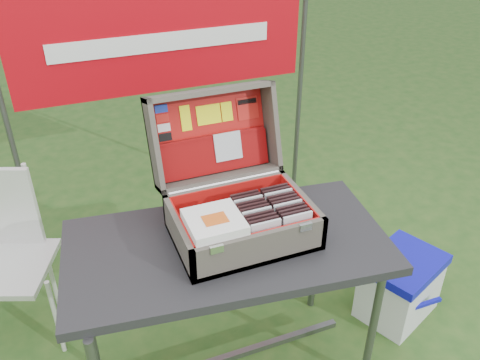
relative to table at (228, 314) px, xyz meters
name	(u,v)px	position (x,y,z in m)	size (l,w,h in m)	color
table	(228,314)	(0.00, 0.00, 0.00)	(1.29, 0.65, 0.81)	#27272A
table_top	(227,246)	(0.00, 0.00, 0.38)	(1.29, 0.65, 0.04)	#27272A
table_leg_fr	(374,322)	(0.59, -0.26, -0.02)	(0.04, 0.04, 0.77)	#59595B
table_leg_bl	(86,313)	(-0.59, 0.26, -0.02)	(0.04, 0.04, 0.77)	#59595B
table_leg_br	(316,251)	(0.59, 0.26, -0.02)	(0.04, 0.04, 0.77)	#59595B
table_brace	(229,357)	(0.00, 0.00, -0.28)	(1.14, 0.03, 0.03)	#59595B
suitcase	(237,177)	(0.07, 0.07, 0.65)	(0.55, 0.55, 0.50)	#625D53
suitcase_base_bottom	(242,235)	(0.07, 0.01, 0.41)	(0.55, 0.39, 0.02)	#625D53
suitcase_base_wall_front	(261,250)	(0.07, -0.17, 0.48)	(0.55, 0.02, 0.15)	#625D53
suitcase_base_wall_back	(226,198)	(0.07, 0.20, 0.48)	(0.55, 0.02, 0.15)	#625D53
suitcase_base_wall_left	(179,237)	(-0.19, 0.01, 0.48)	(0.02, 0.39, 0.15)	#625D53
suitcase_base_wall_right	(301,208)	(0.33, 0.01, 0.48)	(0.02, 0.39, 0.15)	#625D53
suitcase_liner_floor	(242,232)	(0.07, 0.01, 0.43)	(0.50, 0.35, 0.01)	red
suitcase_latch_left	(217,249)	(-0.11, -0.18, 0.54)	(0.05, 0.01, 0.03)	silver
suitcase_latch_right	(306,227)	(0.25, -0.18, 0.54)	(0.05, 0.01, 0.03)	silver
suitcase_hinge	(225,183)	(0.07, 0.21, 0.55)	(0.02, 0.02, 0.49)	silver
suitcase_lid_back	(210,133)	(0.07, 0.40, 0.70)	(0.55, 0.39, 0.02)	#625D53
suitcase_lid_rim_far	(209,91)	(0.07, 0.39, 0.89)	(0.55, 0.02, 0.15)	#625D53
suitcase_lid_rim_near	(220,177)	(0.07, 0.28, 0.54)	(0.55, 0.02, 0.15)	#625D53
suitcase_lid_rim_left	(154,146)	(-0.19, 0.34, 0.71)	(0.02, 0.39, 0.15)	#625D53
suitcase_lid_rim_right	(270,125)	(0.33, 0.34, 0.71)	(0.02, 0.39, 0.15)	#625D53
suitcase_lid_liner	(211,134)	(0.07, 0.38, 0.70)	(0.50, 0.34, 0.01)	red
suitcase_liner_wall_front	(260,245)	(0.07, -0.16, 0.49)	(0.50, 0.01, 0.13)	red
suitcase_liner_wall_back	(227,198)	(0.07, 0.18, 0.49)	(0.50, 0.01, 0.13)	red
suitcase_liner_wall_left	(182,234)	(-0.18, 0.01, 0.49)	(0.01, 0.35, 0.13)	red
suitcase_liner_wall_right	(298,207)	(0.32, 0.01, 0.49)	(0.01, 0.35, 0.13)	red
suitcase_lid_pocket	(215,155)	(0.07, 0.34, 0.62)	(0.48, 0.16, 0.03)	maroon
suitcase_pocket_edge	(213,137)	(0.07, 0.36, 0.69)	(0.47, 0.02, 0.02)	maroon
suitcase_pocket_cd	(228,146)	(0.13, 0.33, 0.65)	(0.12, 0.12, 0.01)	silver
lid_sticker_cc_a	(161,109)	(-0.13, 0.42, 0.83)	(0.05, 0.03, 0.00)	#1933B2
lid_sticker_cc_b	(163,118)	(-0.13, 0.41, 0.80)	(0.05, 0.03, 0.00)	red
lid_sticker_cc_c	(164,128)	(-0.13, 0.40, 0.76)	(0.05, 0.03, 0.00)	white
lid_sticker_cc_d	(165,137)	(-0.13, 0.38, 0.72)	(0.05, 0.03, 0.00)	black
lid_card_neon_tall	(186,118)	(-0.03, 0.40, 0.78)	(0.04, 0.11, 0.00)	#F9FD13
lid_card_neon_main	(209,114)	(0.07, 0.40, 0.78)	(0.11, 0.08, 0.00)	#F9FD13
lid_card_neon_small	(227,112)	(0.15, 0.40, 0.78)	(0.05, 0.08, 0.00)	#F9FD13
lid_sticker_band	(248,108)	(0.25, 0.40, 0.78)	(0.10, 0.10, 0.00)	red
lid_sticker_band_bar	(247,101)	(0.25, 0.41, 0.81)	(0.09, 0.02, 0.00)	black
cd_left_0	(266,237)	(0.11, -0.14, 0.50)	(0.12, 0.01, 0.14)	silver
cd_left_1	(263,234)	(0.11, -0.11, 0.50)	(0.12, 0.01, 0.14)	black
cd_left_2	(261,230)	(0.11, -0.09, 0.50)	(0.12, 0.01, 0.14)	black
cd_left_3	(259,227)	(0.11, -0.07, 0.50)	(0.12, 0.01, 0.14)	black
cd_left_4	(257,224)	(0.11, -0.05, 0.50)	(0.12, 0.01, 0.14)	silver
cd_left_5	(254,221)	(0.11, -0.03, 0.50)	(0.12, 0.01, 0.14)	black
cd_left_6	(252,218)	(0.11, -0.01, 0.50)	(0.12, 0.01, 0.14)	black
cd_left_7	(250,215)	(0.11, 0.01, 0.50)	(0.12, 0.01, 0.14)	black
cd_left_8	(248,212)	(0.11, 0.04, 0.50)	(0.12, 0.01, 0.14)	silver
cd_left_9	(246,210)	(0.11, 0.06, 0.50)	(0.12, 0.01, 0.14)	black
cd_left_10	(244,207)	(0.11, 0.08, 0.50)	(0.12, 0.01, 0.14)	black
cd_right_0	(297,229)	(0.24, -0.14, 0.50)	(0.12, 0.01, 0.14)	silver
cd_right_1	(294,226)	(0.24, -0.11, 0.50)	(0.12, 0.01, 0.14)	black
cd_right_2	(292,223)	(0.24, -0.09, 0.50)	(0.12, 0.01, 0.14)	black
cd_right_3	(290,220)	(0.24, -0.07, 0.50)	(0.12, 0.01, 0.14)	black
cd_right_4	(287,217)	(0.24, -0.05, 0.50)	(0.12, 0.01, 0.14)	silver
cd_right_5	(285,214)	(0.24, -0.03, 0.50)	(0.12, 0.01, 0.14)	black
cd_right_6	(282,211)	(0.24, -0.01, 0.50)	(0.12, 0.01, 0.14)	black
cd_right_7	(280,208)	(0.24, 0.01, 0.50)	(0.12, 0.01, 0.14)	black
cd_right_8	(278,206)	(0.24, 0.04, 0.50)	(0.12, 0.01, 0.14)	silver
cd_right_9	(276,203)	(0.24, 0.06, 0.50)	(0.12, 0.01, 0.14)	black
cd_right_10	(273,200)	(0.24, 0.08, 0.50)	(0.12, 0.01, 0.14)	black
songbook_0	(214,225)	(-0.07, -0.06, 0.55)	(0.21, 0.21, 0.01)	white
songbook_1	(214,224)	(-0.07, -0.06, 0.56)	(0.21, 0.21, 0.01)	white
songbook_2	(214,223)	(-0.07, -0.06, 0.56)	(0.21, 0.21, 0.01)	white
songbook_3	(214,222)	(-0.07, -0.06, 0.57)	(0.21, 0.21, 0.01)	white
songbook_4	(214,221)	(-0.07, -0.06, 0.57)	(0.21, 0.21, 0.01)	white
songbook_5	(214,219)	(-0.07, -0.06, 0.58)	(0.21, 0.21, 0.01)	white
songbook_6	(214,218)	(-0.07, -0.06, 0.58)	(0.21, 0.21, 0.01)	white
songbook_graphic	(215,219)	(-0.07, -0.07, 0.59)	(0.09, 0.07, 0.00)	#D85919
cooler	(400,286)	(0.99, 0.05, -0.22)	(0.42, 0.32, 0.37)	white
cooler_body	(399,289)	(0.99, 0.05, -0.25)	(0.40, 0.30, 0.32)	white
cooler_lid	(405,263)	(0.99, 0.05, -0.06)	(0.42, 0.32, 0.05)	#1112BB
cooler_handle	(421,305)	(0.99, -0.12, -0.21)	(0.25, 0.02, 0.02)	#1112BB
chair	(6,269)	(-0.90, 0.62, 0.05)	(0.41, 0.45, 0.90)	silver
chair_seat	(6,268)	(-0.90, 0.62, 0.06)	(0.41, 0.41, 0.03)	silver
chair_leg_fr	(56,317)	(-0.73, 0.44, -0.17)	(0.02, 0.02, 0.46)	silver
chair_leg_br	(51,272)	(-0.73, 0.79, -0.17)	(0.02, 0.02, 0.46)	silver
chair_upright_right	(33,202)	(-0.73, 0.81, 0.27)	(0.02, 0.02, 0.43)	silver
cardboard_box	(301,243)	(0.65, 0.53, -0.19)	(0.41, 0.06, 0.43)	#945D39
banner_post_left	(12,143)	(-0.78, 1.15, 0.45)	(0.03, 0.03, 1.70)	#59595B
banner_post_right	(299,97)	(0.92, 1.15, 0.45)	(0.03, 0.03, 1.70)	#59595B
banner	(163,41)	(0.07, 1.14, 0.90)	(1.60, 0.01, 0.55)	#AD0510
banner_text	(163,42)	(0.07, 1.13, 0.90)	(1.20, 0.00, 0.10)	white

